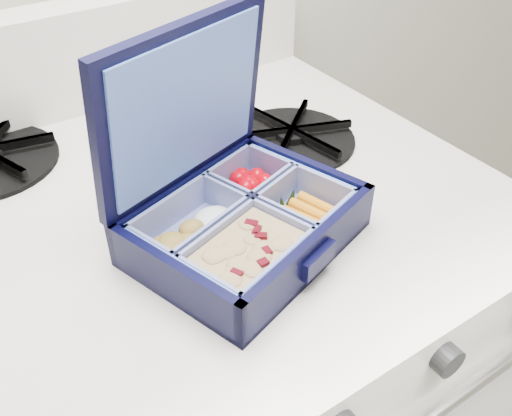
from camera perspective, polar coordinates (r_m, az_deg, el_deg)
stove at (r=1.02m, az=-3.24°, el=-19.30°), size 0.62×0.62×0.92m
bento_box at (r=0.58m, az=-1.03°, el=-1.67°), size 0.26×0.23×0.05m
burner_grate at (r=0.75m, az=3.60°, el=7.45°), size 0.21×0.21×0.02m
fork at (r=0.69m, az=-4.08°, el=3.68°), size 0.15×0.15×0.01m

